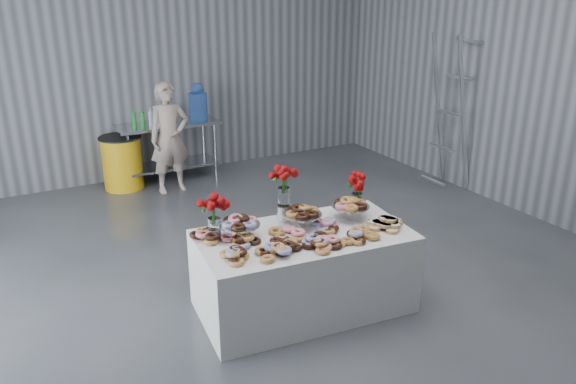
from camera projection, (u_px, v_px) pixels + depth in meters
name	position (u px, v px, depth m)	size (l,w,h in m)	color
ground	(277.00, 316.00, 5.12)	(9.00, 9.00, 0.00)	#393C41
room_walls	(237.00, 14.00, 4.13)	(8.04, 9.04, 4.02)	gray
display_table	(304.00, 271.00, 5.14)	(1.90, 1.00, 0.75)	white
prep_table	(168.00, 141.00, 8.41)	(1.50, 0.60, 0.90)	silver
donut_mounds	(307.00, 231.00, 4.95)	(1.80, 0.80, 0.09)	#C09546
cake_stand_left	(240.00, 223.00, 4.89)	(0.36, 0.36, 0.17)	silver
cake_stand_mid	(302.00, 213.00, 5.11)	(0.36, 0.36, 0.17)	silver
cake_stand_right	(351.00, 205.00, 5.29)	(0.36, 0.36, 0.17)	silver
danish_pile	(385.00, 221.00, 5.13)	(0.48, 0.48, 0.11)	white
bouquet_left	(213.00, 206.00, 4.85)	(0.26, 0.26, 0.42)	white
bouquet_right	(357.00, 182.00, 5.42)	(0.26, 0.26, 0.42)	white
bouquet_center	(284.00, 183.00, 5.16)	(0.26, 0.26, 0.57)	silver
water_jug	(198.00, 103.00, 8.45)	(0.28, 0.28, 0.55)	#3F72D8
drink_bottles	(147.00, 118.00, 8.04)	(0.54, 0.08, 0.27)	#268C33
person	(170.00, 138.00, 7.92)	(0.58, 0.38, 1.58)	#CC8C93
trash_barrel	(122.00, 162.00, 8.18)	(0.61, 0.61, 0.78)	yellow
stepladder	(450.00, 113.00, 7.94)	(0.24, 0.55, 2.23)	silver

